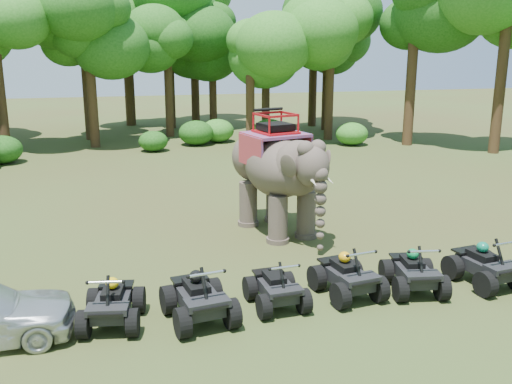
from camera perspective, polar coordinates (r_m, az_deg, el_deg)
ground at (r=14.86m, az=1.16°, el=-8.24°), size 110.00×110.00×0.00m
elephant at (r=17.70m, az=2.08°, el=1.99°), size 3.04×4.90×3.82m
atv_0 at (r=12.51m, az=-14.23°, el=-10.18°), size 1.48×1.84×1.23m
atv_1 at (r=12.35m, az=-5.76°, el=-9.85°), size 1.57×1.98×1.33m
atv_2 at (r=12.96m, az=2.04°, el=-8.97°), size 1.24×1.64×1.17m
atv_3 at (r=13.63m, az=9.14°, el=-7.70°), size 1.48×1.88×1.28m
atv_4 at (r=14.21m, az=15.53°, el=-7.18°), size 1.49×1.86×1.25m
atv_5 at (r=15.14m, az=22.03°, el=-6.28°), size 1.49×1.90×1.30m
tree_0 at (r=37.14m, az=-8.77°, el=11.05°), size 5.06×5.06×7.23m
tree_1 at (r=34.09m, az=-0.59°, el=11.04°), size 5.16×5.16×7.37m
tree_2 at (r=35.77m, az=7.40°, el=11.46°), size 5.49×5.49×7.84m
tree_3 at (r=34.62m, az=15.36°, el=12.37°), size 6.66×6.66×9.52m
tree_4 at (r=33.48m, az=23.38°, el=11.29°), size 6.36×6.36×9.09m
tree_25 at (r=34.04m, az=-16.22°, el=11.24°), size 5.80×5.80×8.28m
tree_27 at (r=37.15m, az=0.99°, el=11.18°), size 5.03×5.03×7.19m
tree_29 at (r=41.00m, az=-4.37°, el=11.84°), size 5.42×5.42×7.75m
tree_30 at (r=42.92m, az=-6.20°, el=13.47°), size 7.05×7.05×10.07m
tree_33 at (r=42.90m, az=-12.59°, el=12.56°), size 6.36×6.36×9.08m
tree_34 at (r=41.86m, az=5.76°, el=13.08°), size 6.66×6.66×9.52m
tree_35 at (r=39.99m, az=7.08°, el=11.95°), size 5.66×5.66×8.08m
tree_36 at (r=36.98m, az=-16.65°, el=11.43°), size 5.81×5.81×8.29m
tree_37 at (r=41.07m, az=-8.67°, el=13.35°), size 7.05×7.05×10.07m
tree_38 at (r=38.32m, az=7.43°, el=12.56°), size 6.34×6.34×9.05m
tree_40 at (r=42.96m, az=-12.74°, el=11.20°), size 4.94×4.94×7.06m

